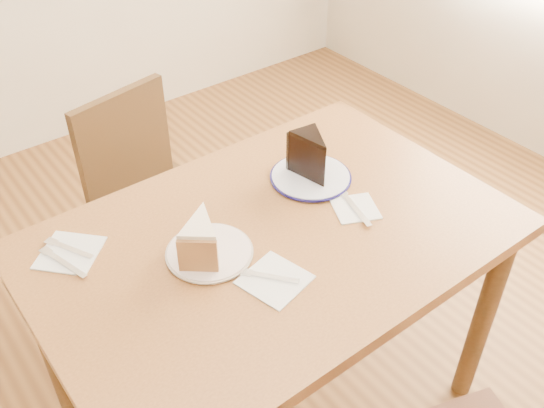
% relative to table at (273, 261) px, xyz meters
% --- Properties ---
extents(ground, '(4.00, 4.00, 0.00)m').
position_rel_table_xyz_m(ground, '(0.00, 0.00, -0.65)').
color(ground, '#4C2D14').
rests_on(ground, ground).
extents(table, '(1.20, 0.80, 0.75)m').
position_rel_table_xyz_m(table, '(0.00, 0.00, 0.00)').
color(table, brown).
rests_on(table, ground).
extents(chair_far, '(0.49, 0.49, 0.85)m').
position_rel_table_xyz_m(chair_far, '(-0.03, 0.61, -0.18)').
color(chair_far, black).
rests_on(chair_far, ground).
extents(plate_cream, '(0.20, 0.20, 0.01)m').
position_rel_table_xyz_m(plate_cream, '(-0.17, 0.03, 0.10)').
color(plate_cream, white).
rests_on(plate_cream, table).
extents(plate_navy, '(0.22, 0.22, 0.01)m').
position_rel_table_xyz_m(plate_navy, '(0.23, 0.12, 0.10)').
color(plate_navy, white).
rests_on(plate_navy, table).
extents(carrot_cake, '(0.15, 0.15, 0.09)m').
position_rel_table_xyz_m(carrot_cake, '(-0.18, 0.04, 0.16)').
color(carrot_cake, beige).
rests_on(carrot_cake, plate_cream).
extents(chocolate_cake, '(0.10, 0.13, 0.12)m').
position_rel_table_xyz_m(chocolate_cake, '(0.23, 0.11, 0.17)').
color(chocolate_cake, black).
rests_on(chocolate_cake, plate_navy).
extents(napkin_cream, '(0.17, 0.17, 0.00)m').
position_rel_table_xyz_m(napkin_cream, '(-0.10, -0.14, 0.10)').
color(napkin_cream, white).
rests_on(napkin_cream, table).
extents(napkin_navy, '(0.15, 0.15, 0.00)m').
position_rel_table_xyz_m(napkin_navy, '(0.23, -0.06, 0.10)').
color(napkin_navy, white).
rests_on(napkin_navy, table).
extents(napkin_spare, '(0.20, 0.20, 0.00)m').
position_rel_table_xyz_m(napkin_spare, '(-0.44, 0.24, 0.10)').
color(napkin_spare, white).
rests_on(napkin_spare, table).
extents(fork_cream, '(0.10, 0.12, 0.00)m').
position_rel_table_xyz_m(fork_cream, '(-0.11, -0.12, 0.10)').
color(fork_cream, silver).
rests_on(fork_cream, napkin_cream).
extents(knife_navy, '(0.06, 0.17, 0.00)m').
position_rel_table_xyz_m(knife_navy, '(0.23, -0.06, 0.10)').
color(knife_navy, silver).
rests_on(knife_navy, napkin_navy).
extents(fork_spare, '(0.07, 0.13, 0.00)m').
position_rel_table_xyz_m(fork_spare, '(-0.44, 0.25, 0.10)').
color(fork_spare, silver).
rests_on(fork_spare, napkin_spare).
extents(knife_spare, '(0.06, 0.16, 0.00)m').
position_rel_table_xyz_m(knife_spare, '(-0.47, 0.21, 0.10)').
color(knife_spare, silver).
rests_on(knife_spare, napkin_spare).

